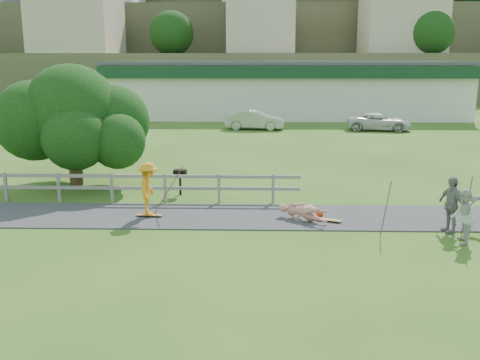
# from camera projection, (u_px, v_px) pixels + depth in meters

# --- Properties ---
(ground) EXTENTS (260.00, 260.00, 0.00)m
(ground) POSITION_uv_depth(u_px,v_px,m) (212.00, 230.00, 16.68)
(ground) COLOR #2B5217
(ground) RESTS_ON ground
(path) EXTENTS (34.00, 3.00, 0.04)m
(path) POSITION_uv_depth(u_px,v_px,m) (216.00, 216.00, 18.13)
(path) COLOR #323234
(path) RESTS_ON ground
(fence) EXTENTS (15.05, 0.10, 1.10)m
(fence) POSITION_uv_depth(u_px,v_px,m) (95.00, 183.00, 19.86)
(fence) COLOR slate
(fence) RESTS_ON ground
(strip_mall) EXTENTS (32.50, 10.75, 5.10)m
(strip_mall) POSITION_uv_depth(u_px,v_px,m) (284.00, 89.00, 50.08)
(strip_mall) COLOR silver
(strip_mall) RESTS_ON ground
(hillside) EXTENTS (220.00, 67.00, 47.50)m
(hillside) POSITION_uv_depth(u_px,v_px,m) (249.00, 11.00, 102.57)
(hillside) COLOR #4C5431
(hillside) RESTS_ON ground
(skater_rider) EXTENTS (0.75, 1.21, 1.80)m
(skater_rider) POSITION_uv_depth(u_px,v_px,m) (149.00, 192.00, 17.84)
(skater_rider) COLOR orange
(skater_rider) RESTS_ON ground
(skater_fallen) EXTENTS (1.40, 1.66, 0.64)m
(skater_fallen) POSITION_uv_depth(u_px,v_px,m) (303.00, 212.00, 17.55)
(skater_fallen) COLOR tan
(skater_fallen) RESTS_ON ground
(spectator_a) EXTENTS (0.79, 0.92, 1.62)m
(spectator_a) POSITION_uv_depth(u_px,v_px,m) (463.00, 217.00, 15.31)
(spectator_a) COLOR beige
(spectator_a) RESTS_ON ground
(spectator_b) EXTENTS (0.75, 1.11, 1.76)m
(spectator_b) POSITION_uv_depth(u_px,v_px,m) (451.00, 205.00, 16.33)
(spectator_b) COLOR gray
(spectator_b) RESTS_ON ground
(car_silver) EXTENTS (4.56, 1.98, 1.46)m
(car_silver) POSITION_uv_depth(u_px,v_px,m) (255.00, 120.00, 40.75)
(car_silver) COLOR #A1A4A9
(car_silver) RESTS_ON ground
(car_white) EXTENTS (4.99, 2.81, 1.32)m
(car_white) POSITION_uv_depth(u_px,v_px,m) (379.00, 122.00, 40.22)
(car_white) COLOR silver
(car_white) RESTS_ON ground
(tree) EXTENTS (6.27, 6.27, 3.86)m
(tree) POSITION_uv_depth(u_px,v_px,m) (74.00, 140.00, 22.26)
(tree) COLOR black
(tree) RESTS_ON ground
(bbq) EXTENTS (0.50, 0.40, 1.02)m
(bbq) POSITION_uv_depth(u_px,v_px,m) (180.00, 182.00, 20.95)
(bbq) COLOR black
(bbq) RESTS_ON ground
(longboard_rider) EXTENTS (0.88, 0.27, 0.10)m
(longboard_rider) POSITION_uv_depth(u_px,v_px,m) (150.00, 216.00, 18.02)
(longboard_rider) COLOR olive
(longboard_rider) RESTS_ON ground
(longboard_fallen) EXTENTS (0.94, 0.57, 0.10)m
(longboard_fallen) POSITION_uv_depth(u_px,v_px,m) (327.00, 221.00, 17.49)
(longboard_fallen) COLOR olive
(longboard_fallen) RESTS_ON ground
(helmet) EXTENTS (0.25, 0.25, 0.25)m
(helmet) POSITION_uv_depth(u_px,v_px,m) (320.00, 215.00, 17.92)
(helmet) COLOR #B7260D
(helmet) RESTS_ON ground
(pole_rider) EXTENTS (0.03, 0.03, 2.00)m
(pole_rider) POSITION_uv_depth(u_px,v_px,m) (168.00, 186.00, 18.19)
(pole_rider) COLOR brown
(pole_rider) RESTS_ON ground
(pole_spec_left) EXTENTS (0.03, 0.03, 1.71)m
(pole_spec_left) POSITION_uv_depth(u_px,v_px,m) (386.00, 208.00, 15.99)
(pole_spec_left) COLOR brown
(pole_spec_left) RESTS_ON ground
(pole_spec_right) EXTENTS (0.03, 0.03, 1.97)m
(pole_spec_right) POSITION_uv_depth(u_px,v_px,m) (466.00, 210.00, 15.36)
(pole_spec_right) COLOR brown
(pole_spec_right) RESTS_ON ground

